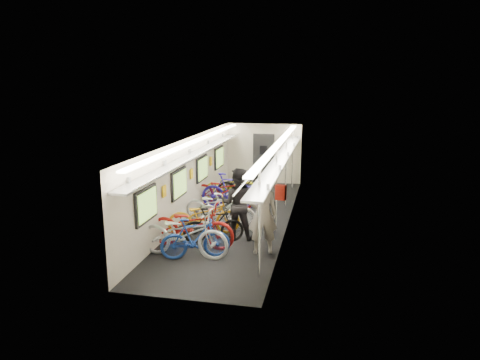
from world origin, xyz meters
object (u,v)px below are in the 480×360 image
at_px(bicycle_0, 184,234).
at_px(backpack, 281,192).
at_px(passenger_near, 263,215).
at_px(bicycle_1, 195,238).
at_px(passenger_mid, 238,203).

height_order(bicycle_0, backpack, backpack).
bearing_deg(bicycle_0, backpack, -51.15).
bearing_deg(passenger_near, bicycle_0, 3.52).
bearing_deg(bicycle_1, passenger_near, -88.50).
xyz_separation_m(bicycle_1, backpack, (1.77, 1.54, 0.80)).
bearing_deg(passenger_mid, passenger_near, 130.91).
bearing_deg(bicycle_1, backpack, -71.04).
relative_size(passenger_near, passenger_mid, 1.02).
xyz_separation_m(bicycle_0, bicycle_1, (0.29, -0.04, -0.08)).
relative_size(bicycle_0, passenger_mid, 1.15).
distance_m(passenger_near, backpack, 1.01).
height_order(bicycle_1, passenger_near, passenger_near).
bearing_deg(passenger_near, backpack, -124.59).
height_order(passenger_mid, backpack, passenger_mid).
bearing_deg(passenger_mid, bicycle_0, 56.81).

